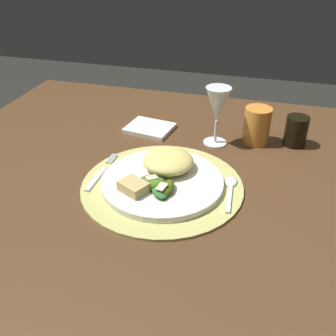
{
  "coord_description": "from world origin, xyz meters",
  "views": [
    {
      "loc": [
        0.15,
        -0.77,
        1.25
      ],
      "look_at": [
        -0.06,
        -0.02,
        0.76
      ],
      "focal_mm": 41.08,
      "sensor_mm": 36.0,
      "label": 1
    }
  ],
  "objects_px": {
    "fork": "(100,173)",
    "amber_tumbler": "(257,126)",
    "spoon": "(231,187)",
    "napkin": "(150,128)",
    "dinner_plate": "(162,182)",
    "wine_glass": "(217,106)",
    "dark_tumbler": "(296,131)",
    "dining_table": "(192,211)"
  },
  "relations": [
    {
      "from": "napkin",
      "to": "spoon",
      "type": "bearing_deg",
      "value": -41.97
    },
    {
      "from": "fork",
      "to": "wine_glass",
      "type": "bearing_deg",
      "value": 45.25
    },
    {
      "from": "dining_table",
      "to": "dinner_plate",
      "type": "bearing_deg",
      "value": -129.05
    },
    {
      "from": "fork",
      "to": "napkin",
      "type": "relative_size",
      "value": 1.32
    },
    {
      "from": "fork",
      "to": "spoon",
      "type": "bearing_deg",
      "value": 4.76
    },
    {
      "from": "dinner_plate",
      "to": "amber_tumbler",
      "type": "distance_m",
      "value": 0.34
    },
    {
      "from": "dark_tumbler",
      "to": "spoon",
      "type": "bearing_deg",
      "value": -117.88
    },
    {
      "from": "dining_table",
      "to": "spoon",
      "type": "xyz_separation_m",
      "value": [
        0.09,
        -0.04,
        0.12
      ]
    },
    {
      "from": "amber_tumbler",
      "to": "dark_tumbler",
      "type": "xyz_separation_m",
      "value": [
        0.1,
        0.01,
        -0.01
      ]
    },
    {
      "from": "dinner_plate",
      "to": "napkin",
      "type": "bearing_deg",
      "value": 113.33
    },
    {
      "from": "dining_table",
      "to": "dark_tumbler",
      "type": "height_order",
      "value": "dark_tumbler"
    },
    {
      "from": "fork",
      "to": "dark_tumbler",
      "type": "height_order",
      "value": "dark_tumbler"
    },
    {
      "from": "dining_table",
      "to": "dinner_plate",
      "type": "height_order",
      "value": "dinner_plate"
    },
    {
      "from": "dinner_plate",
      "to": "amber_tumbler",
      "type": "height_order",
      "value": "amber_tumbler"
    },
    {
      "from": "spoon",
      "to": "wine_glass",
      "type": "xyz_separation_m",
      "value": [
        -0.07,
        0.21,
        0.1
      ]
    },
    {
      "from": "wine_glass",
      "to": "napkin",
      "type": "bearing_deg",
      "value": 171.52
    },
    {
      "from": "dinner_plate",
      "to": "fork",
      "type": "height_order",
      "value": "dinner_plate"
    },
    {
      "from": "fork",
      "to": "napkin",
      "type": "xyz_separation_m",
      "value": [
        0.04,
        0.27,
        -0.0
      ]
    },
    {
      "from": "fork",
      "to": "amber_tumbler",
      "type": "bearing_deg",
      "value": 38.69
    },
    {
      "from": "wine_glass",
      "to": "amber_tumbler",
      "type": "bearing_deg",
      "value": 18.64
    },
    {
      "from": "fork",
      "to": "amber_tumbler",
      "type": "distance_m",
      "value": 0.44
    },
    {
      "from": "wine_glass",
      "to": "dinner_plate",
      "type": "bearing_deg",
      "value": -108.74
    },
    {
      "from": "dining_table",
      "to": "amber_tumbler",
      "type": "distance_m",
      "value": 0.29
    },
    {
      "from": "dinner_plate",
      "to": "napkin",
      "type": "height_order",
      "value": "dinner_plate"
    },
    {
      "from": "dining_table",
      "to": "spoon",
      "type": "distance_m",
      "value": 0.16
    },
    {
      "from": "dining_table",
      "to": "napkin",
      "type": "distance_m",
      "value": 0.29
    },
    {
      "from": "dinner_plate",
      "to": "wine_glass",
      "type": "bearing_deg",
      "value": 71.26
    },
    {
      "from": "spoon",
      "to": "napkin",
      "type": "height_order",
      "value": "same"
    },
    {
      "from": "spoon",
      "to": "wine_glass",
      "type": "height_order",
      "value": "wine_glass"
    },
    {
      "from": "dining_table",
      "to": "dinner_plate",
      "type": "distance_m",
      "value": 0.16
    },
    {
      "from": "dining_table",
      "to": "napkin",
      "type": "bearing_deg",
      "value": 131.6
    },
    {
      "from": "spoon",
      "to": "napkin",
      "type": "relative_size",
      "value": 1.1
    },
    {
      "from": "dining_table",
      "to": "fork",
      "type": "distance_m",
      "value": 0.26
    },
    {
      "from": "dining_table",
      "to": "napkin",
      "type": "height_order",
      "value": "napkin"
    },
    {
      "from": "spoon",
      "to": "amber_tumbler",
      "type": "distance_m",
      "value": 0.25
    },
    {
      "from": "napkin",
      "to": "fork",
      "type": "bearing_deg",
      "value": -98.06
    },
    {
      "from": "spoon",
      "to": "amber_tumbler",
      "type": "bearing_deg",
      "value": 82.0
    },
    {
      "from": "fork",
      "to": "wine_glass",
      "type": "xyz_separation_m",
      "value": [
        0.24,
        0.24,
        0.1
      ]
    },
    {
      "from": "dining_table",
      "to": "amber_tumbler",
      "type": "relative_size",
      "value": 13.82
    },
    {
      "from": "wine_glass",
      "to": "fork",
      "type": "bearing_deg",
      "value": -134.75
    },
    {
      "from": "fork",
      "to": "dark_tumbler",
      "type": "relative_size",
      "value": 2.08
    },
    {
      "from": "amber_tumbler",
      "to": "wine_glass",
      "type": "bearing_deg",
      "value": -161.36
    }
  ]
}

